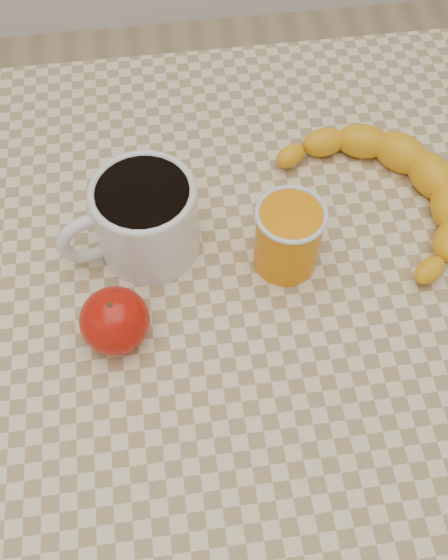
{
  "coord_description": "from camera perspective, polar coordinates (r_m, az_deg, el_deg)",
  "views": [
    {
      "loc": [
        -0.05,
        -0.35,
        1.34
      ],
      "look_at": [
        0.0,
        0.0,
        0.77
      ],
      "focal_mm": 40.0,
      "sensor_mm": 36.0,
      "label": 1
    }
  ],
  "objects": [
    {
      "name": "table",
      "position": [
        0.76,
        0.0,
        -4.15
      ],
      "size": [
        0.8,
        0.8,
        0.75
      ],
      "color": "beige",
      "rests_on": "ground"
    },
    {
      "name": "banana",
      "position": [
        0.76,
        14.69,
        7.88
      ],
      "size": [
        0.41,
        0.44,
        0.05
      ],
      "primitive_type": null,
      "rotation": [
        0.0,
        0.0,
        0.4
      ],
      "color": "gold",
      "rests_on": "table"
    },
    {
      "name": "apple",
      "position": [
        0.64,
        -9.95,
        -3.67
      ],
      "size": [
        0.07,
        0.07,
        0.07
      ],
      "color": "#A60905",
      "rests_on": "table"
    },
    {
      "name": "ground",
      "position": [
        1.39,
        0.0,
        -16.85
      ],
      "size": [
        3.0,
        3.0,
        0.0
      ],
      "primitive_type": "plane",
      "color": "tan",
      "rests_on": "ground"
    },
    {
      "name": "coffee_mug",
      "position": [
        0.68,
        -7.39,
        5.75
      ],
      "size": [
        0.17,
        0.14,
        0.1
      ],
      "color": "silver",
      "rests_on": "table"
    },
    {
      "name": "orange_juice_glass",
      "position": [
        0.67,
        5.88,
        3.95
      ],
      "size": [
        0.08,
        0.08,
        0.09
      ],
      "color": "orange",
      "rests_on": "table"
    }
  ]
}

